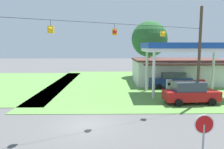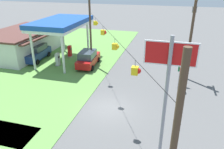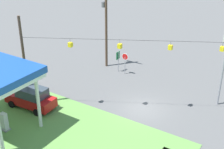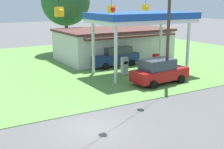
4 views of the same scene
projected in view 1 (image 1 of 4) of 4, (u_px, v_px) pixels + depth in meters
name	position (u px, v px, depth m)	size (l,w,h in m)	color
ground_plane	(87.00, 125.00, 14.32)	(160.00, 160.00, 0.00)	#565656
grass_verge_station_corner	(182.00, 83.00, 30.56)	(36.00, 28.00, 0.04)	#5B8E42
gas_station_canopy	(187.00, 48.00, 22.78)	(9.06, 5.32, 5.48)	silver
gas_station_store	(178.00, 71.00, 30.31)	(12.14, 7.77, 3.42)	silver
fuel_pump_near	(169.00, 87.00, 23.29)	(0.71, 0.56, 1.62)	gray
fuel_pump_far	(202.00, 87.00, 23.33)	(0.71, 0.56, 1.62)	gray
car_at_pumps_front	(190.00, 93.00, 19.51)	(4.91, 2.37, 2.02)	#AD1414
car_at_pumps_rear	(170.00, 80.00, 27.03)	(5.32, 2.41, 1.99)	navy
stop_sign_roadside	(204.00, 131.00, 8.53)	(0.80, 0.08, 2.50)	#99999E
signal_span_gantry	(85.00, 54.00, 13.72)	(18.82, 10.24, 8.49)	#4C3828
tree_behind_station	(149.00, 39.00, 36.61)	(6.01, 6.01, 9.37)	#4C3828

